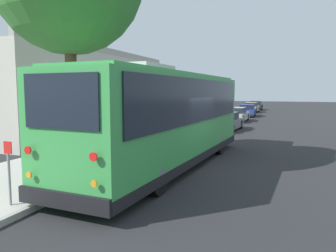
# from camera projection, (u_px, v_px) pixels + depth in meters

# --- Properties ---
(ground_plane) EXTENTS (160.00, 160.00, 0.00)m
(ground_plane) POSITION_uv_depth(u_px,v_px,m) (188.00, 168.00, 11.60)
(ground_plane) COLOR #28282B
(sidewalk_slab) EXTENTS (80.00, 4.23, 0.15)m
(sidewalk_slab) POSITION_uv_depth(u_px,v_px,m) (85.00, 158.00, 13.07)
(sidewalk_slab) COLOR beige
(sidewalk_slab) RESTS_ON ground
(curb_strip) EXTENTS (80.00, 0.14, 0.15)m
(curb_strip) POSITION_uv_depth(u_px,v_px,m) (134.00, 162.00, 12.32)
(curb_strip) COLOR #AAA69D
(curb_strip) RESTS_ON ground
(shuttle_bus) EXTENTS (11.11, 3.09, 3.50)m
(shuttle_bus) POSITION_uv_depth(u_px,v_px,m) (168.00, 115.00, 11.59)
(shuttle_bus) COLOR green
(shuttle_bus) RESTS_ON ground
(parked_sedan_gray) EXTENTS (4.50, 2.06, 1.27)m
(parked_sedan_gray) POSITION_uv_depth(u_px,v_px,m) (225.00, 122.00, 22.84)
(parked_sedan_gray) COLOR slate
(parked_sedan_gray) RESTS_ON ground
(parked_sedan_silver) EXTENTS (4.49, 1.82, 1.27)m
(parked_sedan_silver) POSITION_uv_depth(u_px,v_px,m) (237.00, 115.00, 29.51)
(parked_sedan_silver) COLOR #A8AAAF
(parked_sedan_silver) RESTS_ON ground
(parked_sedan_blue) EXTENTS (4.56, 1.84, 1.28)m
(parked_sedan_blue) POSITION_uv_depth(u_px,v_px,m) (247.00, 111.00, 35.46)
(parked_sedan_blue) COLOR navy
(parked_sedan_blue) RESTS_ON ground
(parked_sedan_tan) EXTENTS (4.34, 1.83, 1.28)m
(parked_sedan_tan) POSITION_uv_depth(u_px,v_px,m) (251.00, 108.00, 41.91)
(parked_sedan_tan) COLOR tan
(parked_sedan_tan) RESTS_ON ground
(parked_sedan_navy) EXTENTS (4.25, 1.85, 1.29)m
(parked_sedan_navy) POSITION_uv_depth(u_px,v_px,m) (255.00, 106.00, 47.20)
(parked_sedan_navy) COLOR #19234C
(parked_sedan_navy) RESTS_ON ground
(sign_post_near) EXTENTS (0.06, 0.22, 1.46)m
(sign_post_near) POSITION_uv_depth(u_px,v_px,m) (9.00, 172.00, 7.35)
(sign_post_near) COLOR gray
(sign_post_near) RESTS_ON sidewalk_slab
(sign_post_far) EXTENTS (0.06, 0.06, 1.21)m
(sign_post_far) POSITION_uv_depth(u_px,v_px,m) (47.00, 167.00, 8.51)
(sign_post_far) COLOR gray
(sign_post_far) RESTS_ON sidewalk_slab
(fire_hydrant) EXTENTS (0.22, 0.22, 0.81)m
(fire_hydrant) POSITION_uv_depth(u_px,v_px,m) (185.00, 126.00, 20.18)
(fire_hydrant) COLOR red
(fire_hydrant) RESTS_ON sidewalk_slab
(building_backdrop) EXTENTS (16.03, 6.88, 5.39)m
(building_backdrop) POSITION_uv_depth(u_px,v_px,m) (69.00, 94.00, 22.27)
(building_backdrop) COLOR beige
(building_backdrop) RESTS_ON ground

